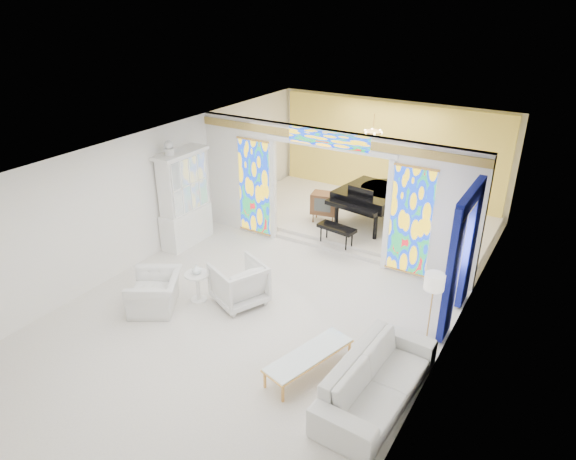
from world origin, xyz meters
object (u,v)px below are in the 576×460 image
Objects in this scene: armchair_left at (155,292)px; sofa at (377,379)px; tv_console at (325,203)px; armchair_right at (239,283)px; coffee_table at (309,355)px; grand_piano at (378,196)px; china_cabinet at (184,199)px.

sofa reaches higher than armchair_left.
armchair_left is 1.38× the size of tv_console.
armchair_right reaches higher than coffee_table.
armchair_right is at bearing 75.04° from sofa.
tv_console is at bearing -146.18° from grand_piano.
china_cabinet is 5.70m from coffee_table.
armchair_left is at bearing 91.85° from sofa.
armchair_left is 3.56m from coffee_table.
armchair_left reaches higher than coffee_table.
armchair_right is 0.38× the size of sofa.
grand_piano reaches higher than sofa.
armchair_left is 1.12× the size of armchair_right.
grand_piano is (-2.39, 5.83, 0.59)m from sofa.
armchair_left is 6.24m from grand_piano.
coffee_table is at bearing 93.42° from sofa.
china_cabinet is 2.79× the size of armchair_right.
tv_console reaches higher than armchair_right.
china_cabinet is 1.55× the size of coffee_table.
sofa is at bearing 0.38° from coffee_table.
coffee_table is (3.56, -0.11, -0.01)m from armchair_left.
armchair_right is at bearing -29.54° from china_cabinet.
tv_console is (-0.19, 4.12, 0.25)m from armchair_right.
china_cabinet is 1.06× the size of sofa.
grand_piano reaches higher than armchair_right.
china_cabinet is 3.21m from armchair_right.
armchair_right is 0.33× the size of grand_piano.
armchair_right is 3.62m from sofa.
sofa is at bearing 96.25° from armchair_right.
armchair_right is at bearing -99.41° from tv_console.
armchair_left is 5.27m from tv_console.
coffee_table is at bearing -28.27° from china_cabinet.
grand_piano is (1.06, 4.72, 0.52)m from armchair_right.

